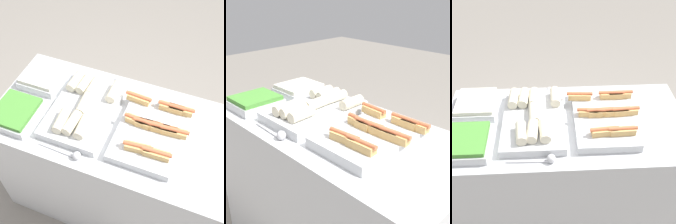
% 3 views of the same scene
% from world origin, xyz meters
% --- Properties ---
extents(ground_plane, '(12.00, 12.00, 0.00)m').
position_xyz_m(ground_plane, '(0.00, 0.00, 0.00)').
color(ground_plane, gray).
extents(counter, '(1.43, 0.73, 0.94)m').
position_xyz_m(counter, '(0.00, 0.00, 0.47)').
color(counter, silver).
rests_on(counter, ground_plane).
extents(tray_hotdogs, '(0.41, 0.52, 0.10)m').
position_xyz_m(tray_hotdogs, '(0.22, 0.00, 0.98)').
color(tray_hotdogs, silver).
rests_on(tray_hotdogs, counter).
extents(tray_wraps, '(0.35, 0.53, 0.11)m').
position_xyz_m(tray_wraps, '(-0.19, 0.01, 0.98)').
color(tray_wraps, silver).
rests_on(tray_wraps, counter).
extents(tray_side_front, '(0.24, 0.27, 0.07)m').
position_xyz_m(tray_side_front, '(-0.54, -0.17, 0.98)').
color(tray_side_front, silver).
rests_on(tray_side_front, counter).
extents(tray_side_back, '(0.24, 0.27, 0.07)m').
position_xyz_m(tray_side_back, '(-0.54, 0.15, 0.98)').
color(tray_side_back, silver).
rests_on(tray_side_back, counter).
extents(serving_spoon_near, '(0.25, 0.05, 0.05)m').
position_xyz_m(serving_spoon_near, '(-0.12, -0.30, 0.96)').
color(serving_spoon_near, silver).
rests_on(serving_spoon_near, counter).
extents(serving_spoon_far, '(0.26, 0.05, 0.05)m').
position_xyz_m(serving_spoon_far, '(-0.11, 0.30, 0.96)').
color(serving_spoon_far, silver).
rests_on(serving_spoon_far, counter).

